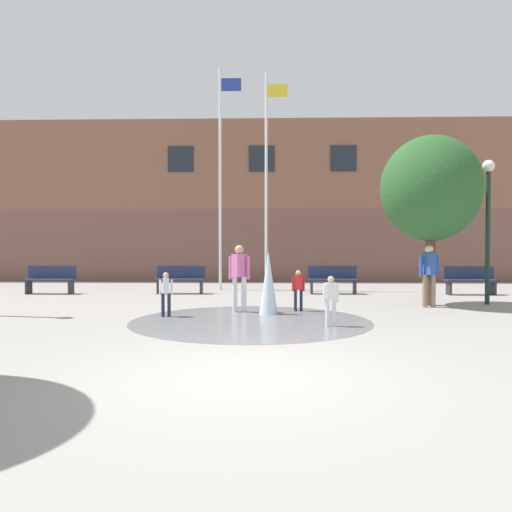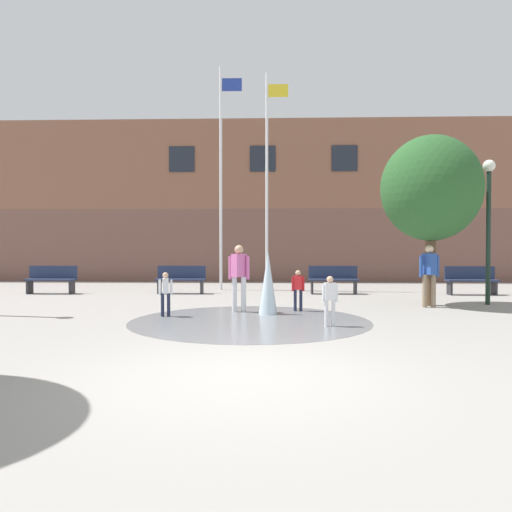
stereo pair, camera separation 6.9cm
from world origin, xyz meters
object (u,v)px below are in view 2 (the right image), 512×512
(flagpole_right, at_px, (268,175))
(flagpole_left, at_px, (222,172))
(park_bench_left_of_flagpoles, at_px, (181,279))
(park_bench_far_left, at_px, (52,279))
(park_bench_under_right_flagpole, at_px, (471,280))
(teen_by_trashcan, at_px, (239,273))
(street_tree_near_building, at_px, (431,189))
(park_bench_under_left_flagpole, at_px, (333,279))
(child_running, at_px, (330,297))
(adult_in_red, at_px, (429,271))
(child_in_fountain, at_px, (298,287))
(lamp_post_right_lane, at_px, (489,210))
(child_with_pink_shirt, at_px, (166,291))

(flagpole_right, bearing_deg, flagpole_left, -180.00)
(flagpole_left, bearing_deg, park_bench_left_of_flagpoles, -130.06)
(park_bench_far_left, relative_size, flagpole_right, 0.21)
(park_bench_left_of_flagpoles, bearing_deg, park_bench_under_right_flagpole, -0.60)
(park_bench_under_right_flagpole, height_order, flagpole_left, flagpole_left)
(park_bench_under_right_flagpole, relative_size, teen_by_trashcan, 1.01)
(flagpole_left, bearing_deg, teen_by_trashcan, -80.22)
(park_bench_far_left, xyz_separation_m, street_tree_near_building, (11.39, -2.84, 2.59))
(park_bench_under_left_flagpole, bearing_deg, flagpole_left, 160.44)
(park_bench_under_right_flagpole, bearing_deg, child_running, -129.21)
(park_bench_under_left_flagpole, relative_size, flagpole_right, 0.21)
(street_tree_near_building, bearing_deg, adult_in_red, -111.32)
(child_in_fountain, height_order, flagpole_right, flagpole_right)
(teen_by_trashcan, bearing_deg, park_bench_under_left_flagpole, 9.56)
(teen_by_trashcan, relative_size, street_tree_near_building, 0.36)
(teen_by_trashcan, height_order, lamp_post_right_lane, lamp_post_right_lane)
(child_running, relative_size, flagpole_right, 0.13)
(teen_by_trashcan, xyz_separation_m, street_tree_near_building, (4.95, 1.44, 2.13))
(park_bench_left_of_flagpoles, height_order, child_with_pink_shirt, child_with_pink_shirt)
(park_bench_left_of_flagpoles, relative_size, lamp_post_right_lane, 0.41)
(park_bench_under_left_flagpole, bearing_deg, park_bench_under_right_flagpole, -2.32)
(teen_by_trashcan, height_order, flagpole_right, flagpole_right)
(park_bench_under_right_flagpole, height_order, child_in_fountain, child_in_fountain)
(child_in_fountain, xyz_separation_m, flagpole_left, (-2.42, 5.70, 3.61))
(park_bench_far_left, xyz_separation_m, child_with_pink_shirt, (4.87, -5.10, 0.10))
(flagpole_left, height_order, flagpole_right, flagpole_left)
(child_in_fountain, xyz_separation_m, street_tree_near_building, (3.54, 1.25, 2.49))
(child_with_pink_shirt, height_order, child_in_fountain, same)
(park_bench_under_right_flagpole, bearing_deg, adult_in_red, -125.42)
(park_bench_far_left, distance_m, adult_in_red, 11.70)
(street_tree_near_building, bearing_deg, park_bench_under_right_flagpole, 52.96)
(child_with_pink_shirt, bearing_deg, park_bench_under_right_flagpole, 106.34)
(lamp_post_right_lane, height_order, street_tree_near_building, street_tree_near_building)
(park_bench_left_of_flagpoles, relative_size, street_tree_near_building, 0.36)
(teen_by_trashcan, distance_m, flagpole_right, 6.71)
(park_bench_left_of_flagpoles, distance_m, teen_by_trashcan, 5.01)
(park_bench_under_left_flagpole, distance_m, child_with_pink_shirt, 6.91)
(adult_in_red, bearing_deg, child_running, -65.58)
(park_bench_under_right_flagpole, xyz_separation_m, teen_by_trashcan, (-7.15, -4.37, 0.45))
(street_tree_near_building, bearing_deg, park_bench_far_left, 166.01)
(park_bench_under_right_flagpole, bearing_deg, park_bench_left_of_flagpoles, 179.40)
(park_bench_far_left, height_order, child_in_fountain, child_in_fountain)
(child_with_pink_shirt, xyz_separation_m, child_running, (3.50, -1.23, 0.00))
(lamp_post_right_lane, bearing_deg, park_bench_left_of_flagpoles, 162.50)
(child_in_fountain, bearing_deg, child_running, -53.14)
(child_in_fountain, distance_m, street_tree_near_building, 4.50)
(adult_in_red, relative_size, child_in_fountain, 1.61)
(park_bench_left_of_flagpoles, distance_m, flagpole_right, 4.79)
(child_with_pink_shirt, xyz_separation_m, street_tree_near_building, (6.53, 2.26, 2.49))
(park_bench_left_of_flagpoles, xyz_separation_m, child_with_pink_shirt, (0.64, -5.28, 0.10))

